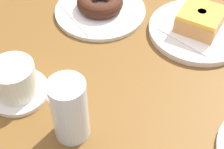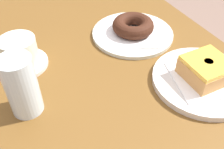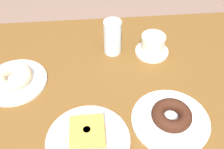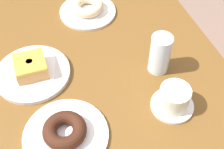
{
  "view_description": "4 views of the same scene",
  "coord_description": "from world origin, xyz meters",
  "px_view_note": "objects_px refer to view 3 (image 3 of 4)",
  "views": [
    {
      "loc": [
        -0.24,
        0.43,
        1.27
      ],
      "look_at": [
        -0.0,
        0.02,
        0.75
      ],
      "focal_mm": 54.97,
      "sensor_mm": 36.0,
      "label": 1
    },
    {
      "loc": [
        -0.4,
        0.17,
        1.16
      ],
      "look_at": [
        -0.02,
        -0.02,
        0.77
      ],
      "focal_mm": 42.27,
      "sensor_mm": 36.0,
      "label": 2
    },
    {
      "loc": [
        -0.07,
        -0.61,
        1.39
      ],
      "look_at": [
        -0.02,
        -0.01,
        0.77
      ],
      "focal_mm": 42.31,
      "sensor_mm": 36.0,
      "label": 3
    },
    {
      "loc": [
        0.56,
        -0.19,
        1.47
      ],
      "look_at": [
        0.0,
        0.0,
        0.76
      ],
      "focal_mm": 49.06,
      "sensor_mm": 36.0,
      "label": 4
    }
  ],
  "objects_px": {
    "donut_chocolate_ring": "(172,115)",
    "plate_glazed_square": "(88,141)",
    "water_glass": "(112,37)",
    "coffee_cup": "(153,45)",
    "donut_glazed_square": "(87,134)",
    "plate_sugar_ring": "(16,82)",
    "donut_sugar_ring": "(14,76)",
    "plate_chocolate_ring": "(170,120)"
  },
  "relations": [
    {
      "from": "donut_sugar_ring",
      "to": "plate_chocolate_ring",
      "type": "bearing_deg",
      "value": -22.6
    },
    {
      "from": "donut_sugar_ring",
      "to": "coffee_cup",
      "type": "relative_size",
      "value": 0.97
    },
    {
      "from": "donut_sugar_ring",
      "to": "plate_glazed_square",
      "type": "bearing_deg",
      "value": -46.11
    },
    {
      "from": "plate_chocolate_ring",
      "to": "plate_glazed_square",
      "type": "relative_size",
      "value": 0.99
    },
    {
      "from": "coffee_cup",
      "to": "water_glass",
      "type": "bearing_deg",
      "value": 171.65
    },
    {
      "from": "water_glass",
      "to": "donut_chocolate_ring",
      "type": "bearing_deg",
      "value": -66.96
    },
    {
      "from": "water_glass",
      "to": "coffee_cup",
      "type": "height_order",
      "value": "water_glass"
    },
    {
      "from": "plate_glazed_square",
      "to": "coffee_cup",
      "type": "height_order",
      "value": "coffee_cup"
    },
    {
      "from": "water_glass",
      "to": "donut_sugar_ring",
      "type": "bearing_deg",
      "value": -158.58
    },
    {
      "from": "donut_chocolate_ring",
      "to": "water_glass",
      "type": "xyz_separation_m",
      "value": [
        -0.14,
        0.33,
        0.03
      ]
    },
    {
      "from": "water_glass",
      "to": "coffee_cup",
      "type": "relative_size",
      "value": 1.07
    },
    {
      "from": "plate_sugar_ring",
      "to": "donut_glazed_square",
      "type": "height_order",
      "value": "donut_glazed_square"
    },
    {
      "from": "plate_sugar_ring",
      "to": "water_glass",
      "type": "distance_m",
      "value": 0.37
    },
    {
      "from": "donut_sugar_ring",
      "to": "coffee_cup",
      "type": "distance_m",
      "value": 0.5
    },
    {
      "from": "plate_sugar_ring",
      "to": "coffee_cup",
      "type": "relative_size",
      "value": 1.7
    },
    {
      "from": "donut_chocolate_ring",
      "to": "plate_glazed_square",
      "type": "bearing_deg",
      "value": -169.11
    },
    {
      "from": "plate_chocolate_ring",
      "to": "donut_chocolate_ring",
      "type": "relative_size",
      "value": 1.97
    },
    {
      "from": "plate_sugar_ring",
      "to": "water_glass",
      "type": "height_order",
      "value": "water_glass"
    },
    {
      "from": "plate_chocolate_ring",
      "to": "donut_glazed_square",
      "type": "relative_size",
      "value": 2.45
    },
    {
      "from": "plate_glazed_square",
      "to": "water_glass",
      "type": "height_order",
      "value": "water_glass"
    },
    {
      "from": "plate_chocolate_ring",
      "to": "donut_chocolate_ring",
      "type": "bearing_deg",
      "value": 0.0
    },
    {
      "from": "coffee_cup",
      "to": "plate_chocolate_ring",
      "type": "bearing_deg",
      "value": -91.07
    },
    {
      "from": "water_glass",
      "to": "coffee_cup",
      "type": "bearing_deg",
      "value": -8.35
    },
    {
      "from": "plate_glazed_square",
      "to": "plate_chocolate_ring",
      "type": "bearing_deg",
      "value": 10.89
    },
    {
      "from": "plate_sugar_ring",
      "to": "donut_glazed_square",
      "type": "distance_m",
      "value": 0.35
    },
    {
      "from": "plate_glazed_square",
      "to": "donut_sugar_ring",
      "type": "bearing_deg",
      "value": 133.89
    },
    {
      "from": "plate_chocolate_ring",
      "to": "plate_glazed_square",
      "type": "xyz_separation_m",
      "value": [
        -0.24,
        -0.05,
        0.0
      ]
    },
    {
      "from": "plate_sugar_ring",
      "to": "donut_glazed_square",
      "type": "relative_size",
      "value": 2.24
    },
    {
      "from": "donut_sugar_ring",
      "to": "donut_glazed_square",
      "type": "bearing_deg",
      "value": -46.11
    },
    {
      "from": "plate_chocolate_ring",
      "to": "coffee_cup",
      "type": "bearing_deg",
      "value": 88.93
    },
    {
      "from": "donut_sugar_ring",
      "to": "water_glass",
      "type": "relative_size",
      "value": 0.9
    },
    {
      "from": "plate_sugar_ring",
      "to": "plate_glazed_square",
      "type": "distance_m",
      "value": 0.34
    },
    {
      "from": "donut_glazed_square",
      "to": "plate_sugar_ring",
      "type": "bearing_deg",
      "value": 133.89
    },
    {
      "from": "donut_sugar_ring",
      "to": "donut_chocolate_ring",
      "type": "xyz_separation_m",
      "value": [
        0.48,
        -0.2,
        0.0
      ]
    },
    {
      "from": "coffee_cup",
      "to": "donut_sugar_ring",
      "type": "bearing_deg",
      "value": -167.11
    },
    {
      "from": "plate_chocolate_ring",
      "to": "donut_glazed_square",
      "type": "distance_m",
      "value": 0.25
    },
    {
      "from": "plate_glazed_square",
      "to": "donut_chocolate_ring",
      "type": "bearing_deg",
      "value": 10.89
    },
    {
      "from": "donut_chocolate_ring",
      "to": "plate_glazed_square",
      "type": "height_order",
      "value": "donut_chocolate_ring"
    },
    {
      "from": "donut_chocolate_ring",
      "to": "donut_glazed_square",
      "type": "xyz_separation_m",
      "value": [
        -0.24,
        -0.05,
        0.01
      ]
    },
    {
      "from": "donut_sugar_ring",
      "to": "donut_chocolate_ring",
      "type": "bearing_deg",
      "value": -22.6
    },
    {
      "from": "plate_sugar_ring",
      "to": "plate_chocolate_ring",
      "type": "height_order",
      "value": "same"
    },
    {
      "from": "plate_chocolate_ring",
      "to": "coffee_cup",
      "type": "height_order",
      "value": "coffee_cup"
    }
  ]
}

